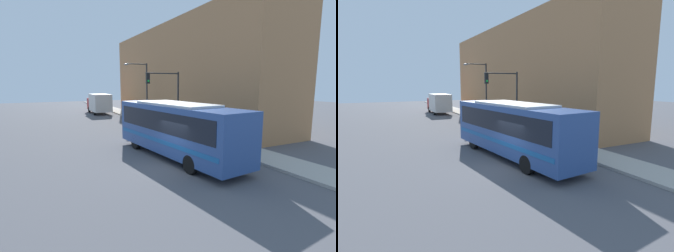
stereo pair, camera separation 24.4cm
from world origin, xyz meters
The scene contains 10 objects.
ground_plane centered at (0.00, 0.00, 0.00)m, with size 120.00×120.00×0.00m, color #515156.
sidewalk centered at (5.77, 20.00, 0.08)m, with size 2.54×70.00×0.16m.
building_facade centered at (10.04, 16.76, 5.66)m, with size 6.00×31.52×11.32m.
city_bus centered at (1.00, 1.76, 1.95)m, with size 3.61×10.77×3.40m.
delivery_truck centered at (2.29, 28.31, 1.64)m, with size 2.45×6.74×3.00m.
fire_hydrant centered at (5.10, 2.53, 0.52)m, with size 0.22×0.30×0.72m.
traffic_light_pole centered at (4.15, 9.03, 3.88)m, with size 3.28×0.35×5.43m.
parking_meter centered at (5.10, 9.58, 0.99)m, with size 0.14×0.14×1.22m.
street_lamp centered at (4.95, 16.66, 4.20)m, with size 2.82×0.28×6.70m.
pedestrian_near_corner centered at (5.79, 13.75, 1.11)m, with size 0.34×0.34×1.86m.
Camera 1 is at (-6.69, -12.08, 4.53)m, focal length 28.00 mm.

